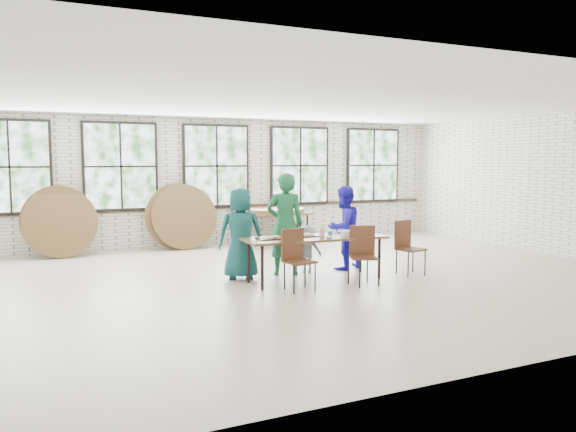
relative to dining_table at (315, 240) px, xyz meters
name	(u,v)px	position (x,y,z in m)	size (l,w,h in m)	color
room	(216,168)	(-0.25, 4.58, 1.14)	(12.00, 12.00, 12.00)	#BBB095
dining_table	(315,240)	(0.00, 0.00, 0.00)	(2.44, 0.92, 0.74)	brown
chair_near_left	(296,254)	(-0.58, -0.46, -0.13)	(0.49, 0.48, 0.95)	#532E1B
chair_near_right	(363,250)	(0.59, -0.55, -0.13)	(0.55, 0.54, 0.95)	#532E1B
chair_spare	(407,243)	(1.73, -0.19, -0.13)	(0.50, 0.49, 0.95)	#532E1B
adult_teal	(241,233)	(-1.08, 0.65, 0.09)	(0.76, 0.50, 1.56)	#195261
adult_green	(285,224)	(-0.26, 0.65, 0.21)	(0.65, 0.43, 1.80)	#1A6339
toddler	(307,249)	(0.18, 0.65, -0.26)	(0.55, 0.32, 0.85)	#122039
adult_blue	(344,228)	(0.93, 0.65, 0.08)	(0.75, 0.58, 1.54)	#241CC9
storage_table	(273,216)	(1.00, 4.08, 0.00)	(1.85, 0.88, 0.74)	brown
tabletop_clutter	(321,235)	(0.10, -0.02, 0.08)	(2.01, 0.63, 0.11)	black
round_tops_stacked	(273,211)	(1.00, 4.08, 0.12)	(1.50, 1.50, 0.13)	brown
round_tops_leaning	(123,219)	(-2.47, 4.28, 0.05)	(4.14, 0.45, 1.50)	brown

